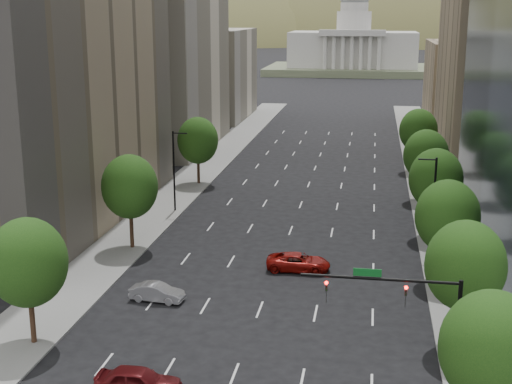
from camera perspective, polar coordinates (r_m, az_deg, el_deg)
The scene contains 23 objects.
sidewalk_left at distance 75.63m, azimuth -8.97°, elevation -2.43°, with size 6.00×200.00×0.15m, color slate.
sidewalk_right at distance 72.40m, azimuth 15.09°, elevation -3.53°, with size 6.00×200.00×0.15m, color slate.
midrise_cream_left at distance 116.45m, azimuth -7.15°, elevation 12.16°, with size 14.00×30.00×35.00m, color beige.
filler_left at distance 148.88m, azimuth -3.44°, elevation 9.40°, with size 14.00×26.00×18.00m, color beige.
parking_tan_right at distance 110.25m, azimuth 18.63°, elevation 10.12°, with size 14.00×30.00×30.00m, color #8C7759.
filler_right at distance 143.38m, azimuth 16.39°, elevation 8.27°, with size 14.00×26.00×16.00m, color #8C7759.
tree_right_0 at distance 37.90m, azimuth 18.31°, elevation -11.81°, with size 5.20×5.20×8.39m.
tree_right_1 at distance 47.83m, azimuth 16.40°, elevation -5.68°, with size 5.20×5.20×8.75m.
tree_right_2 at distance 59.23m, azimuth 15.06°, elevation -1.89°, with size 5.20×5.20×8.61m.
tree_right_3 at distance 70.74m, azimuth 14.19°, elevation 1.01°, with size 5.20×5.20×8.89m.
tree_right_4 at distance 84.48m, azimuth 13.43°, elevation 2.87°, with size 5.20×5.20×8.46m.
tree_right_5 at distance 100.15m, azimuth 12.85°, elevation 4.82°, with size 5.20×5.20×8.75m.
tree_left_0 at distance 48.77m, azimuth -17.80°, elevation -5.40°, with size 5.20×5.20×8.75m.
tree_left_1 at distance 66.33m, azimuth -10.07°, elevation 0.42°, with size 5.20×5.20×8.97m.
tree_left_2 at distance 90.77m, azimuth -4.67°, elevation 4.13°, with size 5.20×5.20×8.68m.
streetlight_rn at distance 66.10m, azimuth 13.98°, elevation -0.84°, with size 1.70×0.20×9.00m.
streetlight_ln at distance 78.47m, azimuth -6.54°, elevation 1.86°, with size 1.70×0.20×9.00m.
traffic_signal at distance 42.12m, azimuth 12.55°, elevation -9.04°, with size 9.12×0.40×7.38m.
capitol at distance 258.83m, azimuth 7.76°, elevation 11.27°, with size 60.00×40.00×35.20m.
foothills at distance 611.56m, azimuth 11.95°, elevation 8.40°, with size 720.00×413.00×263.00m.
car_maroon at distance 43.05m, azimuth -9.40°, elevation -14.73°, with size 2.02×5.03×1.71m, color #500D10.
car_silver at distance 55.59m, azimuth -7.92°, elevation -7.95°, with size 1.47×4.21×1.39m, color gray.
car_red_far at distance 61.32m, azimuth 3.41°, elevation -5.62°, with size 2.50×5.43×1.51m, color maroon.
Camera 1 is at (7.73, -8.69, 21.60)m, focal length 50.02 mm.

